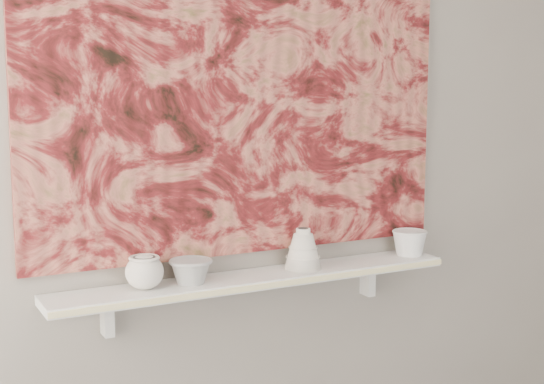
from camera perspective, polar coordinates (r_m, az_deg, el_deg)
wall_back at (r=2.53m, az=-2.10°, el=3.51°), size 3.60×0.00×3.60m
shelf at (r=2.52m, az=-1.09°, el=-6.56°), size 1.40×0.18×0.03m
shelf_stripe at (r=2.44m, az=-0.09°, el=-7.04°), size 1.40×0.01×0.02m
bracket_left at (r=2.42m, az=-12.31°, el=-9.15°), size 0.03×0.06×0.12m
bracket_right at (r=2.84m, az=7.21°, el=-6.52°), size 0.03×0.06×0.12m
painting at (r=2.51m, az=-1.97°, el=7.82°), size 1.50×0.02×1.10m
house_motif at (r=2.75m, az=6.62°, el=1.33°), size 0.09×0.00×0.08m
bowl_grey at (r=2.41m, az=-6.14°, el=-5.92°), size 0.18×0.18×0.08m
cup_cream at (r=2.35m, az=-9.58°, el=-5.96°), size 0.14×0.14×0.11m
bell_vessel at (r=2.58m, az=2.36°, el=-4.27°), size 0.14×0.14×0.14m
bowl_white at (r=2.84m, az=10.31°, el=-3.76°), size 0.14×0.14×0.09m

